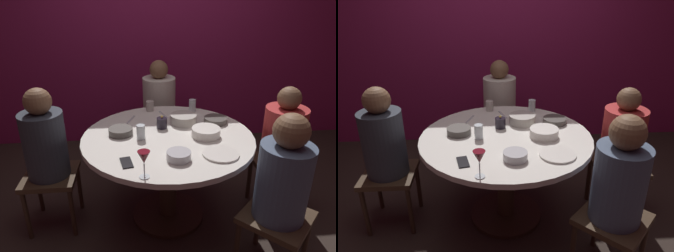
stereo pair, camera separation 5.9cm
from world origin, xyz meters
TOP-DOWN VIEW (x-y plane):
  - ground_plane at (0.00, 0.00)m, footprint 8.00×8.00m
  - back_wall at (0.00, 1.60)m, footprint 6.00×0.10m
  - dining_table at (0.00, 0.00)m, footprint 1.32×1.32m
  - seated_diner_left at (-0.93, 0.00)m, footprint 0.40×0.40m
  - seated_diner_back at (0.00, 0.96)m, footprint 0.40×0.40m
  - seated_diner_right at (0.93, 0.00)m, footprint 0.40×0.40m
  - seated_diner_front_right at (0.64, -0.64)m, footprint 0.57×0.57m
  - candle_holder at (-0.04, 0.15)m, footprint 0.09×0.09m
  - wine_glass at (-0.20, -0.57)m, footprint 0.08×0.08m
  - dinner_plate at (0.33, -0.33)m, footprint 0.25×0.25m
  - cell_phone at (-0.31, -0.39)m, footprint 0.10×0.15m
  - bowl_serving_large at (0.04, -0.37)m, footprint 0.16×0.16m
  - bowl_salad_center at (-0.36, 0.06)m, footprint 0.19×0.19m
  - bowl_small_white at (0.42, 0.21)m, footprint 0.19×0.19m
  - bowl_sauce_side at (0.15, 0.23)m, footprint 0.22×0.22m
  - bowl_rice_portion at (0.29, -0.04)m, footprint 0.22×0.22m
  - cup_near_candle at (-0.21, -0.04)m, footprint 0.06×0.06m
  - cup_by_left_diner at (-0.11, 0.55)m, footprint 0.07×0.07m
  - cup_by_right_diner at (0.27, 0.49)m, footprint 0.06×0.06m
  - fork_near_plate at (-0.29, 0.34)m, footprint 0.08×0.18m
  - knife_near_plate at (-0.00, 0.43)m, footprint 0.07×0.18m

SIDE VIEW (x-z plane):
  - ground_plane at x=0.00m, z-range 0.00..0.00m
  - dining_table at x=0.00m, z-range 0.22..0.98m
  - seated_diner_right at x=0.93m, z-range 0.14..1.26m
  - seated_diner_back at x=0.00m, z-range 0.14..1.28m
  - seated_diner_left at x=-0.93m, z-range 0.14..1.30m
  - seated_diner_front_right at x=0.64m, z-range 0.14..1.31m
  - fork_near_plate at x=-0.29m, z-range 0.76..0.77m
  - knife_near_plate at x=0.00m, z-range 0.76..0.77m
  - cell_phone at x=-0.31m, z-range 0.76..0.77m
  - dinner_plate at x=0.33m, z-range 0.76..0.77m
  - bowl_small_white at x=0.42m, z-range 0.76..0.81m
  - bowl_salad_center at x=-0.36m, z-range 0.76..0.81m
  - bowl_serving_large at x=0.04m, z-range 0.76..0.82m
  - bowl_rice_portion at x=0.29m, z-range 0.76..0.83m
  - bowl_sauce_side at x=0.15m, z-range 0.76..0.83m
  - candle_holder at x=-0.04m, z-range 0.75..0.86m
  - cup_by_left_diner at x=-0.11m, z-range 0.76..0.85m
  - cup_near_candle at x=-0.21m, z-range 0.76..0.87m
  - cup_by_right_diner at x=0.27m, z-range 0.76..0.87m
  - wine_glass at x=-0.20m, z-range 0.80..0.98m
  - back_wall at x=0.00m, z-range 0.00..2.60m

